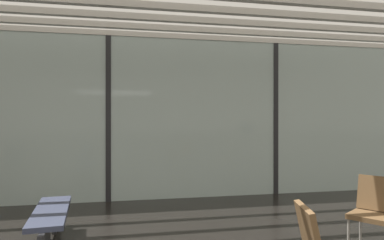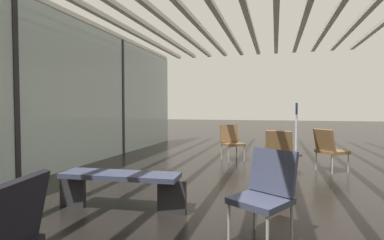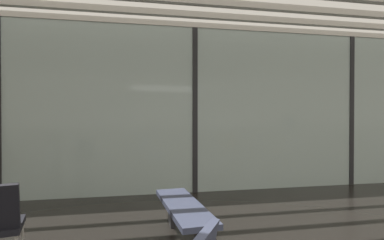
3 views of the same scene
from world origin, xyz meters
TOP-DOWN VIEW (x-y plane):
  - glass_curtain_wall at (0.00, 5.20)m, footprint 14.00×0.08m
  - window_mullion_1 at (0.00, 5.20)m, footprint 0.10×0.12m
  - window_mullion_2 at (3.50, 5.20)m, footprint 0.10×0.12m
  - parked_airplane at (-0.83, 10.12)m, footprint 12.10×4.16m
  - waiting_bench at (-0.61, 2.86)m, footprint 0.53×1.69m

SIDE VIEW (x-z plane):
  - waiting_bench at x=-0.61m, z-range 0.13..0.60m
  - glass_curtain_wall at x=0.00m, z-range 0.00..3.24m
  - window_mullion_1 at x=0.00m, z-range 0.00..3.24m
  - window_mullion_2 at x=3.50m, z-range 0.00..3.24m
  - parked_airplane at x=-0.83m, z-range 0.00..4.16m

